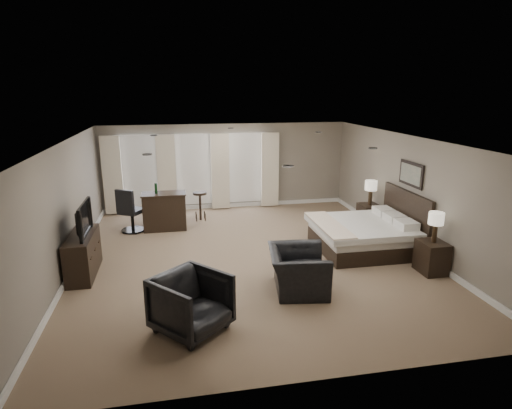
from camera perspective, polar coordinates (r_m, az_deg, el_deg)
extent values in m
cube|color=#7A644D|center=(9.58, -0.72, -7.04)|extent=(7.60, 8.60, 0.04)
cube|color=silver|center=(8.93, -0.78, 8.59)|extent=(7.60, 8.60, 0.04)
cube|color=gray|center=(13.28, -4.03, 5.09)|extent=(7.50, 0.04, 2.60)
cube|color=gray|center=(5.29, 7.64, -11.11)|extent=(7.50, 0.04, 2.60)
cube|color=gray|center=(9.29, -24.15, -0.67)|extent=(0.04, 8.50, 2.60)
cube|color=gray|center=(10.48, 19.86, 1.46)|extent=(0.04, 8.50, 2.60)
cube|color=silver|center=(13.17, -15.32, 4.28)|extent=(1.15, 0.04, 2.05)
cube|color=silver|center=(13.15, -8.34, 4.64)|extent=(1.15, 0.04, 2.05)
cube|color=silver|center=(13.31, -1.42, 4.93)|extent=(1.15, 0.04, 2.05)
cube|color=beige|center=(13.15, -18.59, 3.70)|extent=(0.55, 0.12, 2.30)
cube|color=beige|center=(13.03, -11.82, 4.07)|extent=(0.55, 0.12, 2.30)
cube|color=beige|center=(13.10, -4.80, 4.40)|extent=(0.55, 0.12, 2.30)
cube|color=beige|center=(13.35, 1.85, 4.65)|extent=(0.55, 0.12, 2.30)
cube|color=silver|center=(10.08, 13.89, -2.27)|extent=(2.13, 2.03, 1.36)
cube|color=black|center=(9.43, 22.39, -6.51)|extent=(0.49, 0.60, 0.65)
cube|color=black|center=(11.80, 14.81, -1.55)|extent=(0.49, 0.60, 0.65)
cube|color=beige|center=(9.22, 22.79, -2.83)|extent=(0.30, 0.30, 0.62)
cube|color=beige|center=(11.64, 15.02, 1.52)|extent=(0.32, 0.32, 0.65)
cube|color=slate|center=(10.34, 19.93, 3.83)|extent=(0.04, 0.96, 0.56)
cube|color=black|center=(9.27, -22.06, -6.21)|extent=(0.47, 1.45, 0.84)
imported|color=black|center=(9.11, -22.37, -3.32)|extent=(0.64, 1.12, 0.15)
imported|color=black|center=(7.96, 5.62, -7.84)|extent=(0.95, 1.30, 1.05)
imported|color=black|center=(6.75, -8.62, -12.58)|extent=(1.34, 1.34, 1.01)
cube|color=black|center=(11.53, -12.10, -0.87)|extent=(1.15, 0.60, 1.00)
cube|color=black|center=(12.12, -12.88, -0.72)|extent=(0.40, 0.40, 0.76)
cube|color=black|center=(12.21, -7.44, -0.21)|extent=(0.45, 0.45, 0.82)
cube|color=black|center=(11.55, -16.25, -0.68)|extent=(0.82, 0.82, 1.17)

